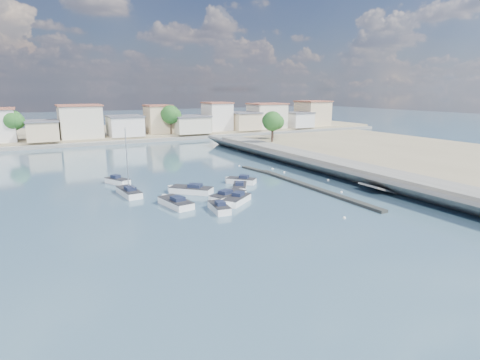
{
  "coord_description": "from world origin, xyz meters",
  "views": [
    {
      "loc": [
        -27.28,
        -33.09,
        13.5
      ],
      "look_at": [
        -2.22,
        14.05,
        1.4
      ],
      "focal_mm": 30.0,
      "sensor_mm": 36.0,
      "label": 1
    }
  ],
  "objects_px": {
    "motorboat_a": "(219,207)",
    "motorboat_c": "(189,190)",
    "motorboat_h": "(230,196)",
    "sailboat": "(128,192)",
    "motorboat_b": "(240,187)",
    "motorboat_d": "(236,201)",
    "motorboat_f": "(240,181)",
    "motorboat_g": "(119,182)",
    "motorboat_e": "(175,203)"
  },
  "relations": [
    {
      "from": "motorboat_h",
      "to": "sailboat",
      "type": "distance_m",
      "value": 13.45
    },
    {
      "from": "motorboat_c",
      "to": "motorboat_e",
      "type": "height_order",
      "value": "same"
    },
    {
      "from": "motorboat_c",
      "to": "motorboat_d",
      "type": "relative_size",
      "value": 1.14
    },
    {
      "from": "motorboat_e",
      "to": "sailboat",
      "type": "distance_m",
      "value": 8.46
    },
    {
      "from": "motorboat_h",
      "to": "motorboat_b",
      "type": "bearing_deg",
      "value": 46.53
    },
    {
      "from": "motorboat_c",
      "to": "motorboat_g",
      "type": "bearing_deg",
      "value": 127.08
    },
    {
      "from": "motorboat_b",
      "to": "motorboat_h",
      "type": "height_order",
      "value": "same"
    },
    {
      "from": "motorboat_a",
      "to": "motorboat_c",
      "type": "height_order",
      "value": "same"
    },
    {
      "from": "motorboat_b",
      "to": "sailboat",
      "type": "bearing_deg",
      "value": 162.59
    },
    {
      "from": "motorboat_f",
      "to": "motorboat_h",
      "type": "xyz_separation_m",
      "value": [
        -5.16,
        -6.93,
        0.0
      ]
    },
    {
      "from": "motorboat_h",
      "to": "sailboat",
      "type": "relative_size",
      "value": 0.62
    },
    {
      "from": "motorboat_b",
      "to": "motorboat_g",
      "type": "height_order",
      "value": "same"
    },
    {
      "from": "sailboat",
      "to": "motorboat_c",
      "type": "bearing_deg",
      "value": -20.21
    },
    {
      "from": "motorboat_d",
      "to": "motorboat_g",
      "type": "relative_size",
      "value": 1.08
    },
    {
      "from": "motorboat_a",
      "to": "sailboat",
      "type": "bearing_deg",
      "value": 122.15
    },
    {
      "from": "motorboat_a",
      "to": "motorboat_d",
      "type": "xyz_separation_m",
      "value": [
        3.04,
        1.62,
        -0.0
      ]
    },
    {
      "from": "motorboat_f",
      "to": "motorboat_d",
      "type": "bearing_deg",
      "value": -120.66
    },
    {
      "from": "sailboat",
      "to": "motorboat_h",
      "type": "bearing_deg",
      "value": -36.31
    },
    {
      "from": "motorboat_a",
      "to": "motorboat_d",
      "type": "distance_m",
      "value": 3.45
    },
    {
      "from": "motorboat_a",
      "to": "motorboat_e",
      "type": "xyz_separation_m",
      "value": [
        -3.76,
        4.29,
        -0.0
      ]
    },
    {
      "from": "motorboat_d",
      "to": "motorboat_f",
      "type": "xyz_separation_m",
      "value": [
        5.48,
        9.25,
        0.0
      ]
    },
    {
      "from": "motorboat_f",
      "to": "motorboat_c",
      "type": "bearing_deg",
      "value": -168.77
    },
    {
      "from": "motorboat_c",
      "to": "sailboat",
      "type": "relative_size",
      "value": 0.61
    },
    {
      "from": "motorboat_b",
      "to": "motorboat_g",
      "type": "distance_m",
      "value": 18.03
    },
    {
      "from": "motorboat_b",
      "to": "motorboat_c",
      "type": "height_order",
      "value": "same"
    },
    {
      "from": "motorboat_c",
      "to": "motorboat_e",
      "type": "relative_size",
      "value": 0.92
    },
    {
      "from": "motorboat_b",
      "to": "sailboat",
      "type": "height_order",
      "value": "sailboat"
    },
    {
      "from": "motorboat_e",
      "to": "motorboat_g",
      "type": "bearing_deg",
      "value": 103.81
    },
    {
      "from": "motorboat_d",
      "to": "motorboat_e",
      "type": "xyz_separation_m",
      "value": [
        -6.8,
        2.68,
        0.0
      ]
    },
    {
      "from": "motorboat_d",
      "to": "motorboat_e",
      "type": "bearing_deg",
      "value": 158.53
    },
    {
      "from": "motorboat_g",
      "to": "sailboat",
      "type": "bearing_deg",
      "value": -91.26
    },
    {
      "from": "motorboat_d",
      "to": "motorboat_f",
      "type": "distance_m",
      "value": 10.75
    },
    {
      "from": "motorboat_b",
      "to": "motorboat_a",
      "type": "bearing_deg",
      "value": -131.97
    },
    {
      "from": "motorboat_e",
      "to": "motorboat_f",
      "type": "xyz_separation_m",
      "value": [
        12.28,
        6.57,
        -0.0
      ]
    },
    {
      "from": "motorboat_a",
      "to": "motorboat_h",
      "type": "bearing_deg",
      "value": 49.44
    },
    {
      "from": "motorboat_a",
      "to": "motorboat_b",
      "type": "bearing_deg",
      "value": 48.03
    },
    {
      "from": "motorboat_b",
      "to": "motorboat_d",
      "type": "distance_m",
      "value": 6.88
    },
    {
      "from": "motorboat_c",
      "to": "sailboat",
      "type": "bearing_deg",
      "value": 159.79
    },
    {
      "from": "motorboat_a",
      "to": "sailboat",
      "type": "height_order",
      "value": "sailboat"
    },
    {
      "from": "motorboat_b",
      "to": "motorboat_h",
      "type": "relative_size",
      "value": 0.83
    },
    {
      "from": "motorboat_b",
      "to": "sailboat",
      "type": "xyz_separation_m",
      "value": [
        -14.17,
        4.44,
        0.04
      ]
    },
    {
      "from": "motorboat_b",
      "to": "motorboat_g",
      "type": "bearing_deg",
      "value": 141.05
    },
    {
      "from": "motorboat_d",
      "to": "sailboat",
      "type": "relative_size",
      "value": 0.53
    },
    {
      "from": "motorboat_c",
      "to": "motorboat_g",
      "type": "distance_m",
      "value": 12.06
    },
    {
      "from": "motorboat_a",
      "to": "motorboat_b",
      "type": "distance_m",
      "value": 10.02
    },
    {
      "from": "motorboat_c",
      "to": "motorboat_d",
      "type": "bearing_deg",
      "value": -67.7
    },
    {
      "from": "motorboat_c",
      "to": "motorboat_d",
      "type": "height_order",
      "value": "same"
    },
    {
      "from": "motorboat_e",
      "to": "motorboat_f",
      "type": "height_order",
      "value": "same"
    },
    {
      "from": "motorboat_f",
      "to": "sailboat",
      "type": "xyz_separation_m",
      "value": [
        -16.0,
        1.03,
        0.04
      ]
    },
    {
      "from": "motorboat_a",
      "to": "motorboat_c",
      "type": "relative_size",
      "value": 0.83
    }
  ]
}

